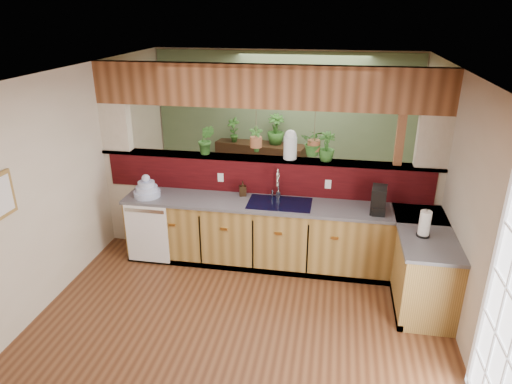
% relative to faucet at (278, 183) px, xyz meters
% --- Properties ---
extents(ground, '(4.60, 7.00, 0.01)m').
position_rel_faucet_xyz_m(ground, '(-0.20, -1.14, -1.12)').
color(ground, '#58321B').
rests_on(ground, ground).
extents(ceiling, '(4.60, 7.00, 0.01)m').
position_rel_faucet_xyz_m(ceiling, '(-0.20, -1.14, 1.48)').
color(ceiling, brown).
rests_on(ceiling, ground).
extents(wall_back, '(4.60, 0.02, 2.60)m').
position_rel_faucet_xyz_m(wall_back, '(-0.20, 2.36, 0.18)').
color(wall_back, beige).
rests_on(wall_back, ground).
extents(wall_left, '(0.02, 7.00, 2.60)m').
position_rel_faucet_xyz_m(wall_left, '(-2.50, -1.14, 0.18)').
color(wall_left, beige).
rests_on(wall_left, ground).
extents(wall_right, '(0.02, 7.00, 2.60)m').
position_rel_faucet_xyz_m(wall_right, '(2.10, -1.14, 0.18)').
color(wall_right, beige).
rests_on(wall_right, ground).
extents(pass_through_partition, '(4.60, 0.21, 2.60)m').
position_rel_faucet_xyz_m(pass_through_partition, '(-0.17, 0.21, 0.07)').
color(pass_through_partition, beige).
rests_on(pass_through_partition, ground).
extents(pass_through_ledge, '(4.60, 0.21, 0.04)m').
position_rel_faucet_xyz_m(pass_through_ledge, '(-0.20, 0.21, 0.25)').
color(pass_through_ledge, brown).
rests_on(pass_through_ledge, ground).
extents(header_beam, '(4.60, 0.15, 0.55)m').
position_rel_faucet_xyz_m(header_beam, '(-0.20, 0.21, 1.20)').
color(header_beam, brown).
rests_on(header_beam, ground).
extents(sage_backwall, '(4.55, 0.02, 2.55)m').
position_rel_faucet_xyz_m(sage_backwall, '(-0.20, 2.34, 0.18)').
color(sage_backwall, '#58704C').
rests_on(sage_backwall, ground).
extents(countertop, '(4.14, 1.52, 0.90)m').
position_rel_faucet_xyz_m(countertop, '(0.64, -0.27, -0.68)').
color(countertop, olive).
rests_on(countertop, ground).
extents(dishwasher, '(0.58, 0.03, 0.82)m').
position_rel_faucet_xyz_m(dishwasher, '(-1.68, -0.47, -0.67)').
color(dishwasher, white).
rests_on(dishwasher, ground).
extents(navy_sink, '(0.82, 0.50, 0.18)m').
position_rel_faucet_xyz_m(navy_sink, '(0.05, -0.16, -0.30)').
color(navy_sink, black).
rests_on(navy_sink, countertop).
extents(french_door, '(0.06, 1.02, 2.16)m').
position_rel_faucet_xyz_m(french_door, '(2.07, -2.44, -0.07)').
color(french_door, white).
rests_on(french_door, ground).
extents(framed_print, '(0.04, 0.35, 0.45)m').
position_rel_faucet_xyz_m(framed_print, '(-2.47, -1.94, 0.43)').
color(framed_print, olive).
rests_on(framed_print, wall_left).
extents(faucet, '(0.18, 0.18, 0.42)m').
position_rel_faucet_xyz_m(faucet, '(0.00, 0.00, 0.00)').
color(faucet, '#B7B7B2').
rests_on(faucet, countertop).
extents(dish_stack, '(0.35, 0.35, 0.31)m').
position_rel_faucet_xyz_m(dish_stack, '(-1.73, -0.24, -0.13)').
color(dish_stack, '#A8B5D9').
rests_on(dish_stack, countertop).
extents(soap_dispenser, '(0.11, 0.12, 0.20)m').
position_rel_faucet_xyz_m(soap_dispenser, '(-0.47, 0.01, -0.12)').
color(soap_dispenser, '#322112').
rests_on(soap_dispenser, countertop).
extents(coffee_maker, '(0.17, 0.30, 0.33)m').
position_rel_faucet_xyz_m(coffee_maker, '(1.28, -0.22, -0.07)').
color(coffee_maker, black).
rests_on(coffee_maker, countertop).
extents(paper_towel, '(0.15, 0.15, 0.32)m').
position_rel_faucet_xyz_m(paper_towel, '(1.73, -0.78, -0.08)').
color(paper_towel, black).
rests_on(paper_towel, countertop).
extents(glass_jar, '(0.18, 0.18, 0.39)m').
position_rel_faucet_xyz_m(glass_jar, '(0.13, 0.21, 0.46)').
color(glass_jar, silver).
rests_on(glass_jar, pass_through_ledge).
extents(ledge_plant_left, '(0.24, 0.20, 0.41)m').
position_rel_faucet_xyz_m(ledge_plant_left, '(-1.01, 0.21, 0.47)').
color(ledge_plant_left, '#28571E').
rests_on(ledge_plant_left, pass_through_ledge).
extents(ledge_plant_right, '(0.24, 0.24, 0.38)m').
position_rel_faucet_xyz_m(ledge_plant_right, '(0.60, 0.21, 0.46)').
color(ledge_plant_right, '#28571E').
rests_on(ledge_plant_right, pass_through_ledge).
extents(hanging_plant_a, '(0.21, 0.16, 0.52)m').
position_rel_faucet_xyz_m(hanging_plant_a, '(-0.33, 0.21, 0.62)').
color(hanging_plant_a, brown).
rests_on(hanging_plant_a, header_beam).
extents(hanging_plant_b, '(0.38, 0.35, 0.53)m').
position_rel_faucet_xyz_m(hanging_plant_b, '(0.43, 0.21, 0.66)').
color(hanging_plant_b, brown).
rests_on(hanging_plant_b, header_beam).
extents(shelving_console, '(1.64, 0.72, 1.06)m').
position_rel_faucet_xyz_m(shelving_console, '(-0.59, 2.11, -0.62)').
color(shelving_console, black).
rests_on(shelving_console, ground).
extents(shelf_plant_a, '(0.27, 0.22, 0.44)m').
position_rel_faucet_xyz_m(shelf_plant_a, '(-1.07, 2.11, 0.12)').
color(shelf_plant_a, '#28571E').
rests_on(shelf_plant_a, shelving_console).
extents(shelf_plant_b, '(0.38, 0.38, 0.52)m').
position_rel_faucet_xyz_m(shelf_plant_b, '(-0.32, 2.11, 0.17)').
color(shelf_plant_b, '#28571E').
rests_on(shelf_plant_b, shelving_console).
extents(floor_plant, '(0.73, 0.67, 0.68)m').
position_rel_faucet_xyz_m(floor_plant, '(0.21, 1.18, -0.78)').
color(floor_plant, '#28571E').
rests_on(floor_plant, ground).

